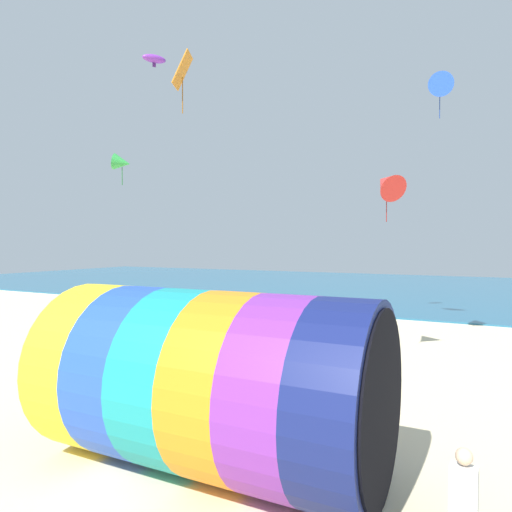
% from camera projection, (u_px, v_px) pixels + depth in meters
% --- Properties ---
extents(ground_plane, '(120.00, 120.00, 0.00)m').
position_uv_depth(ground_plane, '(241.00, 481.00, 8.69)').
color(ground_plane, beige).
extents(sea, '(120.00, 40.00, 0.10)m').
position_uv_depth(sea, '(442.00, 289.00, 44.80)').
color(sea, '#236084').
rests_on(sea, ground).
extents(giant_inflatable_tube, '(6.84, 3.65, 3.60)m').
position_uv_depth(giant_inflatable_tube, '(211.00, 380.00, 9.11)').
color(giant_inflatable_tube, yellow).
rests_on(giant_inflatable_tube, ground).
extents(kite_handler, '(0.38, 0.25, 1.74)m').
position_uv_depth(kite_handler, '(464.00, 509.00, 6.24)').
color(kite_handler, black).
rests_on(kite_handler, ground).
extents(kite_green_delta, '(0.92, 0.87, 1.21)m').
position_uv_depth(kite_green_delta, '(122.00, 163.00, 17.32)').
color(kite_green_delta, green).
extents(kite_blue_delta, '(1.12, 1.26, 1.85)m').
position_uv_depth(kite_blue_delta, '(440.00, 85.00, 17.87)').
color(kite_blue_delta, blue).
extents(kite_orange_diamond, '(0.79, 0.93, 1.89)m').
position_uv_depth(kite_orange_diamond, '(182.00, 71.00, 14.47)').
color(kite_orange_diamond, orange).
extents(kite_purple_parafoil, '(1.02, 1.18, 0.61)m').
position_uv_depth(kite_purple_parafoil, '(154.00, 59.00, 20.70)').
color(kite_purple_parafoil, purple).
extents(kite_red_delta, '(1.69, 1.72, 2.09)m').
position_uv_depth(kite_red_delta, '(387.00, 184.00, 16.76)').
color(kite_red_delta, red).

